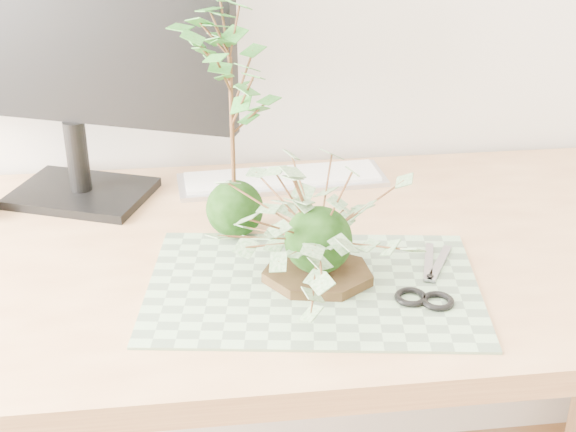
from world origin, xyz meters
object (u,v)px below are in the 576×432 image
object	(u,v)px
monitor	(63,31)
keyboard	(282,179)
maple_kokedama	(230,72)
ivy_kokedama	(319,211)
desk	(289,296)

from	to	relation	value
monitor	keyboard	bearing A→B (deg)	23.79
maple_kokedama	ivy_kokedama	bearing A→B (deg)	-56.24
desk	maple_kokedama	world-z (taller)	maple_kokedama
desk	ivy_kokedama	size ratio (longest dim) A/B	5.21
desk	maple_kokedama	bearing A→B (deg)	144.45
desk	monitor	bearing A→B (deg)	144.58
desk	ivy_kokedama	xyz separation A→B (m)	(0.03, -0.10, 0.20)
maple_kokedama	monitor	world-z (taller)	monitor
keyboard	monitor	bearing A→B (deg)	178.56
desk	monitor	world-z (taller)	monitor
keyboard	monitor	size ratio (longest dim) A/B	0.71
keyboard	monitor	xyz separation A→B (m)	(-0.36, -0.01, 0.28)
monitor	ivy_kokedama	bearing A→B (deg)	-21.34
desk	ivy_kokedama	bearing A→B (deg)	-74.59
desk	maple_kokedama	size ratio (longest dim) A/B	4.21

